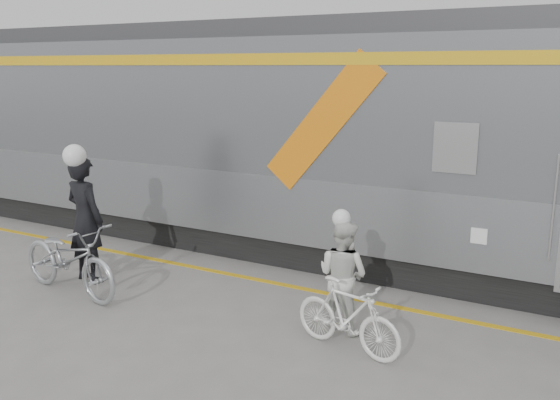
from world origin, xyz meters
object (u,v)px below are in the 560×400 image
Objects in this scene: bicycle_left at (69,259)px; woman at (343,275)px; bicycle_right at (348,316)px; man at (85,219)px.

bicycle_left is 4.12m from woman.
woman is 0.99× the size of bicycle_right.
bicycle_right is at bearing -78.74° from bicycle_left.
woman reaches higher than bicycle_right.
man reaches higher than woman.
bicycle_right is (0.30, -0.55, -0.29)m from woman.
man is 0.95× the size of bicycle_left.
man is 0.74m from bicycle_left.
bicycle_right is at bearing -175.85° from man.
bicycle_left reaches higher than bicycle_right.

